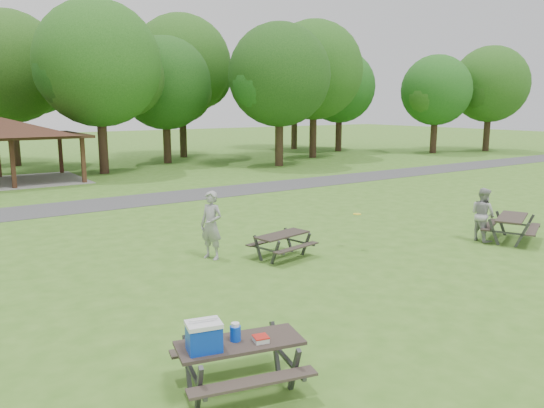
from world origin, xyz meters
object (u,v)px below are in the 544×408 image
Objects in this scene: picnic_table_near at (229,347)px; picnic_table_middle at (282,240)px; frisbee_catcher at (483,214)px; frisbee_thrower at (211,225)px.

picnic_table_near reaches higher than picnic_table_middle.
frisbee_catcher is (6.64, -2.14, 0.34)m from picnic_table_middle.
picnic_table_near is 1.17× the size of picnic_table_middle.
frisbee_thrower is 9.00m from frisbee_catcher.
frisbee_thrower reaches higher than frisbee_catcher.
picnic_table_middle is at bearing 34.84° from frisbee_thrower.
frisbee_thrower is (3.30, 6.75, 0.22)m from picnic_table_near.
picnic_table_middle is 1.09× the size of frisbee_catcher.
picnic_table_near is at bearing -49.35° from frisbee_thrower.
frisbee_thrower is at bearing 79.52° from frisbee_catcher.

